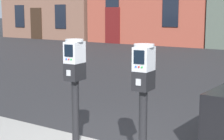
% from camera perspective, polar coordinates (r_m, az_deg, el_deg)
% --- Properties ---
extents(parking_meter_near_kerb, '(0.23, 0.26, 1.39)m').
position_cam_1_polar(parking_meter_near_kerb, '(4.44, -5.78, -0.78)').
color(parking_meter_near_kerb, black).
rests_on(parking_meter_near_kerb, sidewalk_slab).
extents(parking_meter_twin_adjacent, '(0.23, 0.26, 1.38)m').
position_cam_1_polar(parking_meter_twin_adjacent, '(3.91, 4.90, -2.22)').
color(parking_meter_twin_adjacent, black).
rests_on(parking_meter_twin_adjacent, sidewalk_slab).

